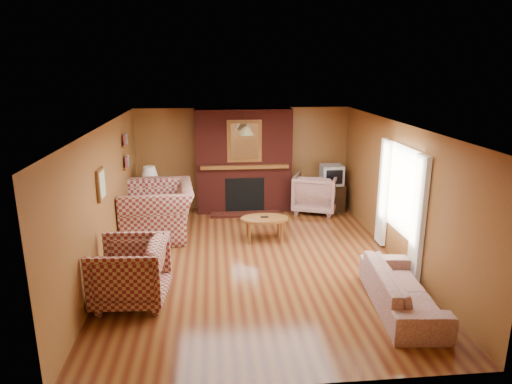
{
  "coord_description": "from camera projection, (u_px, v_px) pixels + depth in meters",
  "views": [
    {
      "loc": [
        -0.72,
        -7.38,
        3.34
      ],
      "look_at": [
        0.05,
        0.6,
        1.11
      ],
      "focal_mm": 32.0,
      "sensor_mm": 36.0,
      "label": 1
    }
  ],
  "objects": [
    {
      "name": "bookshelf",
      "position": [
        127.0,
        151.0,
        9.19
      ],
      "size": [
        0.09,
        0.55,
        0.71
      ],
      "color": "brown",
      "rests_on": "wall_left"
    },
    {
      "name": "fireplace",
      "position": [
        244.0,
        162.0,
        10.59
      ],
      "size": [
        2.2,
        0.82,
        2.4
      ],
      "color": "#48150F",
      "rests_on": "floor"
    },
    {
      "name": "plaid_loveseat",
      "position": [
        158.0,
        211.0,
        9.16
      ],
      "size": [
        1.56,
        1.74,
        1.05
      ],
      "primitive_type": "imported",
      "rotation": [
        0.0,
        0.0,
        -1.47
      ],
      "color": "maroon",
      "rests_on": "floor"
    },
    {
      "name": "wall_right",
      "position": [
        399.0,
        193.0,
        7.95
      ],
      "size": [
        0.0,
        6.5,
        6.5
      ],
      "primitive_type": "plane",
      "rotation": [
        1.57,
        0.0,
        -1.57
      ],
      "color": "brown",
      "rests_on": "floor"
    },
    {
      "name": "botanical_print",
      "position": [
        101.0,
        184.0,
        7.11
      ],
      "size": [
        0.05,
        0.4,
        0.5
      ],
      "color": "brown",
      "rests_on": "wall_left"
    },
    {
      "name": "table_lamp",
      "position": [
        150.0,
        179.0,
        9.94
      ],
      "size": [
        0.38,
        0.38,
        0.63
      ],
      "color": "silver",
      "rests_on": "side_table"
    },
    {
      "name": "wall_left",
      "position": [
        105.0,
        200.0,
        7.49
      ],
      "size": [
        0.0,
        6.5,
        6.5
      ],
      "primitive_type": "plane",
      "rotation": [
        1.57,
        0.0,
        1.57
      ],
      "color": "brown",
      "rests_on": "floor"
    },
    {
      "name": "floral_armchair",
      "position": [
        316.0,
        193.0,
        10.71
      ],
      "size": [
        1.27,
        1.28,
        0.91
      ],
      "primitive_type": "imported",
      "rotation": [
        0.0,
        0.0,
        2.78
      ],
      "color": "#B3A68B",
      "rests_on": "floor"
    },
    {
      "name": "floral_sofa",
      "position": [
        402.0,
        289.0,
        6.45
      ],
      "size": [
        0.93,
        2.01,
        0.57
      ],
      "primitive_type": "imported",
      "rotation": [
        0.0,
        0.0,
        1.48
      ],
      "color": "#B3A68B",
      "rests_on": "floor"
    },
    {
      "name": "coffee_table",
      "position": [
        264.0,
        220.0,
        8.92
      ],
      "size": [
        0.93,
        0.58,
        0.49
      ],
      "color": "brown",
      "rests_on": "floor"
    },
    {
      "name": "pendant_light",
      "position": [
        246.0,
        131.0,
        9.71
      ],
      "size": [
        0.36,
        0.36,
        0.48
      ],
      "color": "black",
      "rests_on": "ceiling"
    },
    {
      "name": "wall_back",
      "position": [
        243.0,
        159.0,
        10.84
      ],
      "size": [
        6.5,
        0.0,
        6.5
      ],
      "primitive_type": "plane",
      "rotation": [
        1.57,
        0.0,
        0.0
      ],
      "color": "brown",
      "rests_on": "floor"
    },
    {
      "name": "window_right",
      "position": [
        400.0,
        200.0,
        7.78
      ],
      "size": [
        0.1,
        1.85,
        2.0
      ],
      "color": "silver",
      "rests_on": "wall_right"
    },
    {
      "name": "side_table",
      "position": [
        152.0,
        207.0,
        10.11
      ],
      "size": [
        0.5,
        0.5,
        0.6
      ],
      "primitive_type": "cube",
      "rotation": [
        0.0,
        0.0,
        -0.1
      ],
      "color": "brown",
      "rests_on": "floor"
    },
    {
      "name": "floor",
      "position": [
        256.0,
        262.0,
        8.04
      ],
      "size": [
        6.5,
        6.5,
        0.0
      ],
      "primitive_type": "plane",
      "color": "#4D2110",
      "rests_on": "ground"
    },
    {
      "name": "plaid_armchair",
      "position": [
        130.0,
        272.0,
        6.56
      ],
      "size": [
        1.09,
        1.07,
        0.94
      ],
      "primitive_type": "imported",
      "rotation": [
        0.0,
        0.0,
        -1.63
      ],
      "color": "maroon",
      "rests_on": "floor"
    },
    {
      "name": "ceiling",
      "position": [
        256.0,
        125.0,
        7.4
      ],
      "size": [
        6.5,
        6.5,
        0.0
      ],
      "primitive_type": "plane",
      "rotation": [
        3.14,
        0.0,
        0.0
      ],
      "color": "white",
      "rests_on": "wall_back"
    },
    {
      "name": "crt_tv",
      "position": [
        332.0,
        175.0,
        10.68
      ],
      "size": [
        0.5,
        0.5,
        0.46
      ],
      "color": "#A2A5A9",
      "rests_on": "tv_stand"
    },
    {
      "name": "tv_stand",
      "position": [
        331.0,
        197.0,
        10.83
      ],
      "size": [
        0.6,
        0.55,
        0.64
      ],
      "primitive_type": "cube",
      "rotation": [
        0.0,
        0.0,
        -0.02
      ],
      "color": "black",
      "rests_on": "floor"
    },
    {
      "name": "wall_front",
      "position": [
        287.0,
        285.0,
        4.6
      ],
      "size": [
        6.5,
        0.0,
        6.5
      ],
      "primitive_type": "plane",
      "rotation": [
        -1.57,
        0.0,
        0.0
      ],
      "color": "brown",
      "rests_on": "floor"
    }
  ]
}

